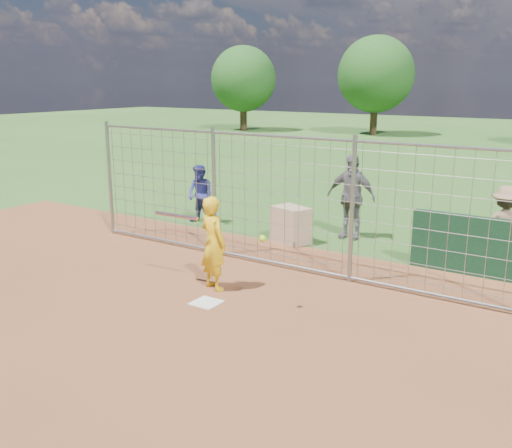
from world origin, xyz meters
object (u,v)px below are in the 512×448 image
Objects in this scene: bystander_c at (504,227)px; equipment_bin at (291,225)px; bystander_b at (351,196)px; bystander_a at (200,195)px; batter at (213,243)px.

equipment_bin is at bearing -6.13° from bystander_c.
equipment_bin is at bearing -133.36° from bystander_b.
bystander_c is 1.98× the size of equipment_bin.
equipment_bin is at bearing -1.13° from bystander_a.
batter is at bearing -64.66° from equipment_bin.
bystander_b reaches higher than bystander_a.
bystander_a is (-3.07, 3.48, -0.07)m from batter.
batter is 1.03× the size of bystander_c.
batter is at bearing 29.42° from bystander_c.
bystander_c is (3.30, -0.31, -0.17)m from bystander_b.
batter is 0.85× the size of bystander_b.
equipment_bin is (-0.92, -1.07, -0.56)m from bystander_b.
bystander_c reaches higher than equipment_bin.
bystander_a is 0.93× the size of bystander_c.
batter is at bearing -44.43° from bystander_a.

